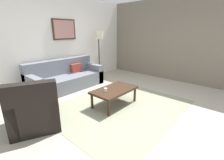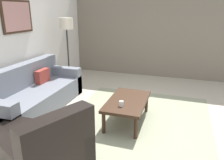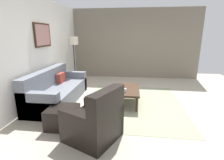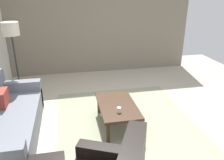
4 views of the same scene
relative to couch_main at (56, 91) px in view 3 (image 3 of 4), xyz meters
The scene contains 11 objects.
ground_plane 2.12m from the couch_main, 87.62° to the right, with size 8.00×8.00×0.00m, color #B2A893.
rear_partition 1.22m from the couch_main, 80.15° to the left, with size 6.00×0.12×2.80m, color silver.
stone_feature_panel 3.89m from the couch_main, 34.21° to the right, with size 0.12×5.20×2.80m, color slate.
area_rug 2.12m from the couch_main, 87.62° to the right, with size 2.99×2.50×0.01m, color gray.
couch_main is the anchor object (origin of this frame).
armchair_leather 2.16m from the couch_main, 137.37° to the right, with size 1.06×1.06×0.95m.
ottoman 1.43m from the couch_main, 150.12° to the right, with size 0.56×0.56×0.40m, color black.
coffee_table 1.92m from the couch_main, 87.24° to the right, with size 1.10×0.64×0.41m.
cup 1.90m from the couch_main, 95.49° to the right, with size 0.07×0.07×0.09m, color white.
lamp_standing 1.79m from the couch_main, ahead, with size 0.32×0.32×1.71m.
framed_artwork 1.57m from the couch_main, 48.03° to the left, with size 0.80×0.04×0.63m.
Camera 3 is at (-4.25, 0.04, 1.78)m, focal length 27.33 mm.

